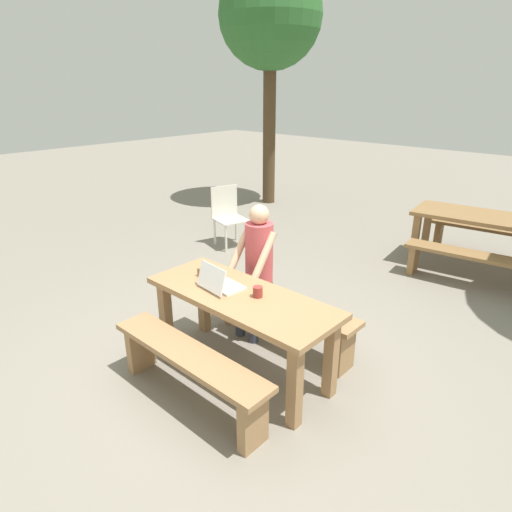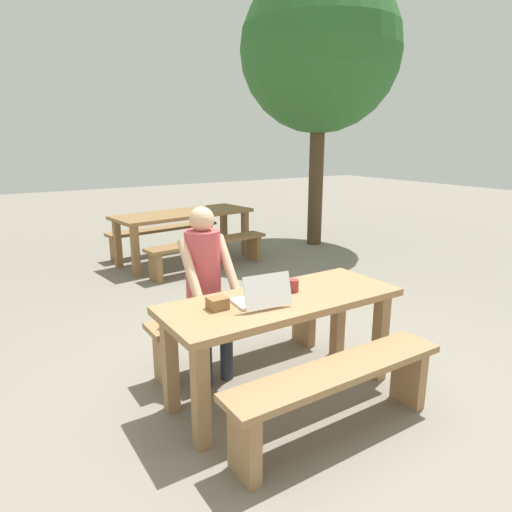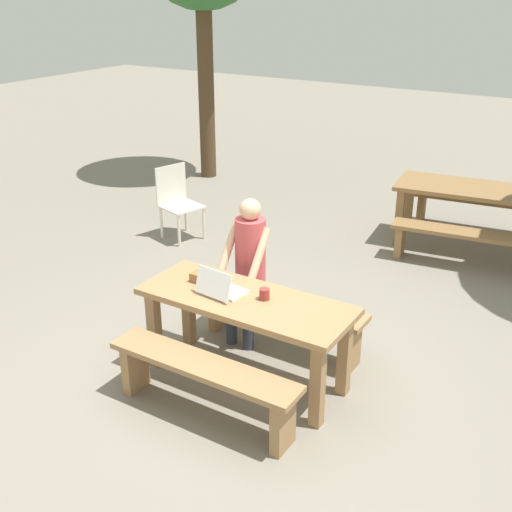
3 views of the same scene
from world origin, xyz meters
name	(u,v)px [view 2 (image 2 of 3)]	position (x,y,z in m)	size (l,w,h in m)	color
ground_plane	(281,393)	(0.00, 0.00, 0.00)	(30.00, 30.00, 0.00)	gray
picnic_table_front	(282,315)	(0.00, 0.00, 0.61)	(1.71, 0.67, 0.74)	#9E754C
bench_near	(338,386)	(0.00, -0.58, 0.34)	(1.54, 0.30, 0.47)	#9E754C
bench_far	(240,323)	(0.00, 0.58, 0.34)	(1.54, 0.30, 0.47)	#9E754C
laptop	(262,297)	(-0.21, -0.05, 0.80)	(0.36, 0.32, 0.23)	white
small_pouch	(218,303)	(-0.48, 0.05, 0.78)	(0.12, 0.11, 0.08)	olive
coffee_mug	(293,286)	(0.13, 0.06, 0.79)	(0.08, 0.08, 0.09)	#99332D
person_seated	(206,282)	(-0.32, 0.54, 0.77)	(0.38, 0.39, 1.33)	#333847
picnic_table_mid	(184,219)	(0.95, 3.81, 0.64)	(2.15, 1.03, 0.75)	olive
bench_mid_south	(209,247)	(1.02, 3.17, 0.33)	(1.89, 0.53, 0.43)	olive
bench_mid_north	(164,233)	(0.87, 4.45, 0.33)	(1.89, 0.53, 0.43)	olive
tree_left	(320,52)	(3.36, 3.66, 3.17)	(2.59, 2.59, 4.48)	#4C3823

